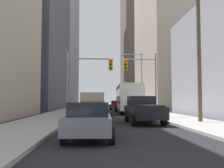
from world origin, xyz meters
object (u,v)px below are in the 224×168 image
Objects in this scene: city_bus at (128,98)px; sedan_navy at (94,107)px; traffic_signal_near_right at (142,74)px; cargo_van_beige at (93,104)px; sedan_blue at (95,105)px; sedan_red at (116,105)px; traffic_signal_near_left at (87,73)px; sedan_green at (93,112)px; pickup_truck_black at (143,110)px; sedan_grey at (89,120)px.

sedan_navy is at bearing 147.14° from city_bus.
cargo_van_beige is at bearing 173.02° from traffic_signal_near_right.
sedan_blue is 24.19m from traffic_signal_near_right.
traffic_signal_near_left is at bearing -101.47° from sedan_red.
traffic_signal_near_right is (4.48, 5.46, 3.24)m from sedan_green.
traffic_signal_near_left and traffic_signal_near_right have the same top height.
sedan_green is 1.00× the size of sedan_red.
traffic_signal_near_right reaches higher than sedan_navy.
pickup_truck_black is 8.07m from sedan_grey.
cargo_van_beige is 5.28m from traffic_signal_near_right.
traffic_signal_near_right is (0.31, -8.17, 2.08)m from city_bus.
sedan_red is 20.60m from traffic_signal_near_right.
pickup_truck_black is 1.28× the size of sedan_green.
sedan_grey and sedan_blue have the same top height.
sedan_red is 20.99m from traffic_signal_near_left.
traffic_signal_near_right is at bearing -79.31° from sedan_blue.
cargo_van_beige is 2.88m from traffic_signal_near_left.
sedan_red is at bearing 92.82° from city_bus.
pickup_truck_black is 0.91× the size of traffic_signal_near_right.
sedan_grey is at bearing -90.37° from sedan_green.
sedan_navy is 12.16m from traffic_signal_near_right.
city_bus reaches higher than pickup_truck_black.
pickup_truck_black is 1.28× the size of sedan_grey.
traffic_signal_near_left is (-4.12, -20.32, 3.29)m from sedan_red.
sedan_red is (-0.60, 12.15, -1.16)m from city_bus.
city_bus is 14.04m from pickup_truck_black.
sedan_red is (0.05, 26.14, -0.16)m from pickup_truck_black.
sedan_navy is 1.00× the size of sedan_blue.
cargo_van_beige reaches higher than sedan_green.
sedan_navy is (0.03, 16.30, 0.00)m from sedan_green.
sedan_blue is at bearing 89.99° from sedan_navy.
city_bus is at bearing 92.20° from traffic_signal_near_right.
sedan_green is at bearing 174.24° from pickup_truck_black.
cargo_van_beige is at bearing 119.03° from pickup_truck_black.
sedan_red is at bearing 83.83° from sedan_grey.
traffic_signal_near_right is at bearing 50.67° from sedan_green.
city_bus is 2.72× the size of sedan_blue.
traffic_signal_near_left is at bearing -120.03° from city_bus.
cargo_van_beige is 20.10m from sedan_red.
sedan_navy is 1.00× the size of sedan_red.
city_bus reaches higher than sedan_navy.
sedan_blue is (0.08, 36.62, 0.00)m from sedan_grey.
sedan_grey is 1.00× the size of sedan_green.
sedan_grey and sedan_red have the same top height.
sedan_red is (3.58, 19.77, -0.52)m from cargo_van_beige.
city_bus is 14.30m from sedan_green.
sedan_navy and sedan_red have the same top height.
cargo_van_beige reaches higher than sedan_grey.
sedan_grey is 13.48m from traffic_signal_near_left.
pickup_truck_black is at bearing -78.17° from sedan_navy.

